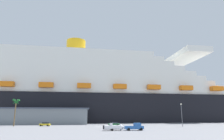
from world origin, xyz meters
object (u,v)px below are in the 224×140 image
palm_tree (16,104)px  street_lamp (182,112)px  parked_car_yellow_taxi (45,124)px  cruise_ship (110,95)px  small_boat_on_trailer (115,127)px  pickup_truck (135,127)px  parked_car_green_wagon (114,124)px

palm_tree → street_lamp: (67.61, -10.80, -3.36)m
parked_car_yellow_taxi → street_lamp: bearing=-11.4°
cruise_ship → small_boat_on_trailer: bearing=-93.7°
cruise_ship → street_lamp: size_ratio=24.65×
pickup_truck → street_lamp: 28.69m
small_boat_on_trailer → street_lamp: size_ratio=0.78×
pickup_truck → parked_car_yellow_taxi: bearing=139.0°
parked_car_green_wagon → cruise_ship: bearing=87.1°
small_boat_on_trailer → palm_tree: bearing=144.3°
cruise_ship → parked_car_yellow_taxi: (-31.68, -48.98, -17.60)m
small_boat_on_trailer → parked_car_green_wagon: size_ratio=1.45×
cruise_ship → palm_tree: cruise_ship is taller
small_boat_on_trailer → street_lamp: bearing=31.4°
small_boat_on_trailer → pickup_truck: bearing=1.4°
pickup_truck → palm_tree: size_ratio=0.50×
palm_tree → parked_car_yellow_taxi: size_ratio=2.47×
cruise_ship → street_lamp: (23.38, -60.12, -12.62)m
parked_car_green_wagon → small_boat_on_trailer: bearing=-95.1°
parked_car_yellow_taxi → parked_car_green_wagon: (29.16, -0.43, 0.00)m
street_lamp → pickup_truck: bearing=-142.5°
palm_tree → cruise_ship: bearing=48.1°
cruise_ship → parked_car_green_wagon: size_ratio=45.61×
palm_tree → parked_car_green_wagon: palm_tree is taller
cruise_ship → parked_car_green_wagon: cruise_ship is taller
cruise_ship → pickup_truck: cruise_ship is taller
street_lamp → parked_car_green_wagon: (-25.91, 10.71, -4.98)m
palm_tree → parked_car_yellow_taxi: 15.07m
small_boat_on_trailer → parked_car_yellow_taxi: small_boat_on_trailer is taller
street_lamp → palm_tree: bearing=170.9°
cruise_ship → street_lamp: cruise_ship is taller
cruise_ship → small_boat_on_trailer: 79.58m
cruise_ship → parked_car_yellow_taxi: bearing=-122.9°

